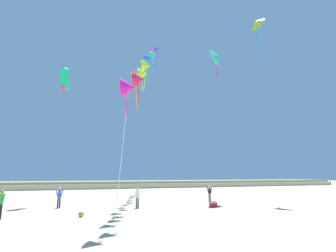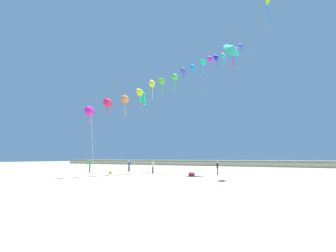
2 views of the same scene
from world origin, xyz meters
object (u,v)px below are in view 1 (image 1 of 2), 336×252
object	(u,v)px
beach_cooler	(213,205)
person_near_left	(1,202)
large_kite_low_lead	(217,57)
large_kite_mid_trail	(257,23)
person_far_left	(59,196)
beach_ball	(81,214)
large_kite_high_solo	(65,79)
person_mid_center	(138,196)
person_near_right	(210,192)

from	to	relation	value
beach_cooler	person_near_left	bearing A→B (deg)	-177.22
large_kite_low_lead	large_kite_mid_trail	size ratio (longest dim) A/B	0.84
person_far_left	beach_ball	world-z (taller)	person_far_left
large_kite_mid_trail	large_kite_high_solo	size ratio (longest dim) A/B	1.66
person_near_left	beach_ball	world-z (taller)	person_near_left
person_near_left	beach_cooler	bearing A→B (deg)	2.78
large_kite_low_lead	large_kite_mid_trail	distance (m)	6.54
person_mid_center	large_kite_high_solo	size ratio (longest dim) A/B	0.61
beach_ball	person_near_left	bearing A→B (deg)	170.64
beach_cooler	large_kite_mid_trail	bearing A→B (deg)	19.01
beach_cooler	beach_ball	world-z (taller)	beach_cooler
large_kite_high_solo	beach_cooler	size ratio (longest dim) A/B	4.65
person_near_right	large_kite_low_lead	size ratio (longest dim) A/B	0.43
person_far_left	person_near_left	bearing A→B (deg)	-124.39
person_near_left	beach_cooler	xyz separation A→B (m)	(15.29, 0.74, -0.81)
large_kite_low_lead	beach_cooler	xyz separation A→B (m)	(-4.02, -4.90, -16.09)
large_kite_low_lead	beach_ball	xyz separation A→B (m)	(-14.66, -6.41, -16.13)
person_near_left	large_kite_low_lead	size ratio (longest dim) A/B	0.47
person_near_right	beach_cooler	size ratio (longest dim) A/B	2.80
person_near_left	person_far_left	size ratio (longest dim) A/B	1.06
person_mid_center	large_kite_mid_trail	size ratio (longest dim) A/B	0.37
large_kite_mid_trail	beach_cooler	xyz separation A→B (m)	(-8.54, -2.94, -20.39)
person_near_left	large_kite_mid_trail	size ratio (longest dim) A/B	0.40
person_mid_center	large_kite_mid_trail	bearing A→B (deg)	5.51
person_near_left	beach_cooler	distance (m)	15.33
person_near_right	large_kite_low_lead	world-z (taller)	large_kite_low_lead
person_near_left	person_near_right	bearing A→B (deg)	14.54
person_near_left	person_far_left	distance (m)	5.71
person_near_left	person_far_left	bearing A→B (deg)	55.61
beach_cooler	beach_ball	distance (m)	10.75
person_near_left	beach_ball	xyz separation A→B (m)	(4.65, -0.77, -0.84)
person_near_right	large_kite_high_solo	distance (m)	18.71
person_near_left	person_far_left	world-z (taller)	person_near_left
person_mid_center	large_kite_mid_trail	xyz separation A→B (m)	(14.68, 1.42, 19.66)
person_far_left	large_kite_low_lead	world-z (taller)	large_kite_low_lead
person_near_left	large_kite_high_solo	bearing A→B (deg)	71.44
person_far_left	beach_cooler	distance (m)	12.72
large_kite_low_lead	beach_ball	world-z (taller)	large_kite_low_lead
beach_cooler	beach_ball	size ratio (longest dim) A/B	1.59
person_far_left	large_kite_mid_trail	world-z (taller)	large_kite_mid_trail
person_mid_center	large_kite_low_lead	distance (m)	18.73
person_mid_center	beach_cooler	world-z (taller)	person_mid_center
large_kite_low_lead	beach_ball	bearing A→B (deg)	-156.39
person_near_left	large_kite_high_solo	world-z (taller)	large_kite_high_solo
person_mid_center	beach_ball	world-z (taller)	person_mid_center
person_far_left	large_kite_high_solo	world-z (taller)	large_kite_high_solo
person_mid_center	beach_ball	xyz separation A→B (m)	(-4.50, -3.04, -0.76)
large_kite_mid_trail	beach_ball	world-z (taller)	large_kite_mid_trail
person_mid_center	person_near_right	bearing A→B (deg)	15.25
person_mid_center	person_near_left	bearing A→B (deg)	-166.07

